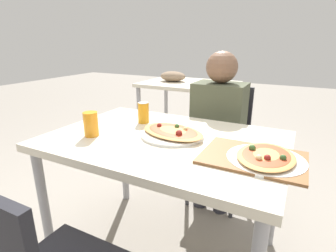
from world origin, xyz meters
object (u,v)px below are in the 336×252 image
Objects in this scene: person_seated at (218,120)px; dining_table at (165,151)px; pizza_main at (173,132)px; pizza_second at (266,157)px; chair_far_seated at (221,139)px; drink_glass at (91,124)px; soda_can at (143,113)px.

dining_table is at bearing 81.31° from person_seated.
pizza_main is 0.49m from pizza_second.
chair_far_seated is at bearing 82.65° from dining_table.
person_seated is (0.10, 0.63, 0.02)m from dining_table.
pizza_main is (-0.07, -0.70, 0.26)m from chair_far_seated.
drink_glass is at bearing -173.68° from pizza_second.
drink_glass is (-0.45, -0.90, 0.31)m from chair_far_seated.
soda_can is 0.77m from pizza_second.
soda_can is at bearing 54.14° from person_seated.
person_seated reaches higher than soda_can.
chair_far_seated reaches higher than pizza_main.
drink_glass is 0.86m from pizza_second.
person_seated is 0.91m from drink_glass.
dining_table is at bearing -122.02° from pizza_main.
drink_glass is 0.40× the size of pizza_second.
dining_table is at bearing 82.65° from chair_far_seated.
soda_can is at bearing 70.18° from drink_glass.
person_seated reaches higher than pizza_second.
pizza_second reaches higher than dining_table.
pizza_main is (0.03, 0.04, 0.09)m from dining_table.
pizza_second is at bearing 120.68° from person_seated.
soda_can is (-0.33, -0.46, 0.12)m from person_seated.
pizza_main is at bearing 57.98° from dining_table.
person_seated is at bearing 83.16° from pizza_main.
pizza_main is at bearing 27.31° from drink_glass.
chair_far_seated reaches higher than pizza_second.
pizza_second is (0.85, 0.09, -0.05)m from drink_glass.
pizza_main is 1.31× the size of pizza_second.
drink_glass is at bearing -152.69° from pizza_main.
pizza_main reaches higher than dining_table.
dining_table is 1.35× the size of chair_far_seated.
soda_can is 0.34m from drink_glass.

